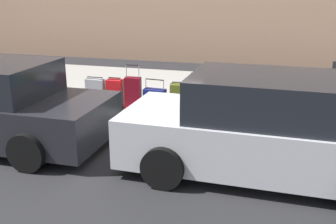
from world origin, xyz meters
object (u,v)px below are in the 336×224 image
Objects in this scene: fire_hydrant at (60,86)px; parked_car_silver_0 at (266,129)px; suitcase_silver_1 at (254,103)px; suitcase_red_7 at (115,94)px; suitcase_black_2 at (229,101)px; suitcase_teal_3 at (201,101)px; suitcase_navy_5 at (155,101)px; bollard_post at (36,84)px; parking_meter at (334,83)px; suitcase_red_0 at (281,106)px; suitcase_silver_8 at (96,93)px; suitcase_olive_4 at (179,99)px; suitcase_maroon_6 at (133,94)px.

parked_car_silver_0 is (-4.81, 2.22, 0.17)m from fire_hydrant.
suitcase_silver_1 is 3.10m from suitcase_red_7.
suitcase_teal_3 is (0.57, 0.14, 0.00)m from suitcase_black_2.
suitcase_red_7 is at bearing -2.19° from suitcase_navy_5.
bollard_post is at bearing -21.11° from parked_car_silver_0.
suitcase_navy_5 is 3.71m from parking_meter.
suitcase_red_0 is 0.93× the size of bollard_post.
suitcase_black_2 is 1.29× the size of suitcase_red_7.
suitcase_silver_8 is at bearing -29.67° from parked_car_silver_0.
suitcase_red_0 is 2.68m from suitcase_navy_5.
parked_car_silver_0 is at bearing 110.66° from suitcase_black_2.
bollard_post is at bearing 3.60° from suitcase_olive_4.
bollard_post is at bearing 2.16° from suitcase_navy_5.
parked_car_silver_0 reaches higher than suitcase_olive_4.
suitcase_teal_3 reaches higher than suitcase_red_0.
bollard_post is at bearing 2.83° from suitcase_black_2.
parked_car_silver_0 is (-0.33, 2.23, 0.23)m from suitcase_silver_1.
suitcase_red_7 is at bearing 1.72° from suitcase_black_2.
bollard_post is at bearing 1.78° from suitcase_silver_1.
suitcase_navy_5 is 1.44m from suitcase_silver_8.
suitcase_red_7 is (1.46, 0.07, 0.01)m from suitcase_olive_4.
suitcase_black_2 is 1.00× the size of bollard_post.
suitcase_teal_3 is at bearing 178.78° from fire_hydrant.
parked_car_silver_0 reaches higher than fire_hydrant.
suitcase_navy_5 is 1.06× the size of suitcase_silver_8.
suitcase_black_2 is 3.95m from fire_hydrant.
parked_car_silver_0 is at bearing 123.78° from suitcase_teal_3.
fire_hydrant is (3.95, 0.07, 0.07)m from suitcase_black_2.
suitcase_maroon_6 is (1.54, -0.04, 0.02)m from suitcase_teal_3.
suitcase_teal_3 is 1.02× the size of bollard_post.
suitcase_teal_3 reaches higher than bollard_post.
suitcase_maroon_6 is at bearing -36.33° from parked_car_silver_0.
suitcase_olive_4 is 0.16× the size of parked_car_silver_0.
suitcase_navy_5 is (1.61, 0.11, -0.09)m from suitcase_black_2.
suitcase_red_0 is 3.63m from suitcase_red_7.
suitcase_maroon_6 is 1.47× the size of suitcase_silver_8.
fire_hydrant reaches higher than suitcase_olive_4.
suitcase_maroon_6 is at bearing -1.48° from suitcase_navy_5.
suitcase_red_7 is (0.95, -0.04, 0.07)m from suitcase_navy_5.
suitcase_silver_1 is 1.02× the size of bollard_post.
suitcase_red_0 is 1.25× the size of suitcase_olive_4.
suitcase_silver_8 is (2.47, -0.08, -0.03)m from suitcase_teal_3.
suitcase_red_0 is 0.84× the size of suitcase_maroon_6.
suitcase_silver_1 reaches higher than suitcase_black_2.
bollard_post is at bearing 15.27° from fire_hydrant.
suitcase_silver_1 reaches higher than suitcase_silver_8.
suitcase_maroon_6 is 0.83× the size of parking_meter.
fire_hydrant is at bearing 1.05° from suitcase_black_2.
parking_meter reaches higher than suitcase_teal_3.
suitcase_black_2 is 0.59m from suitcase_teal_3.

